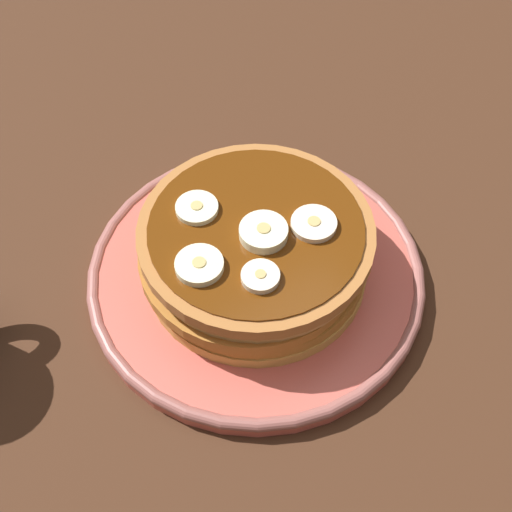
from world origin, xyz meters
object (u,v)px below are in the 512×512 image
Objects in this scene: banana_slice_3 at (260,277)px; banana_slice_4 at (314,224)px; banana_slice_0 at (269,230)px; banana_slice_1 at (199,266)px; plate at (256,274)px; pancake_stack at (254,250)px; banana_slice_2 at (197,208)px.

banana_slice_3 is 6.10cm from banana_slice_4.
banana_slice_0 reaches higher than banana_slice_1.
banana_slice_1 is at bearing 133.12° from banana_slice_3.
pancake_stack is (-0.17, 0.08, 3.22)cm from plate.
pancake_stack is 3.29cm from banana_slice_0.
plate is at bearing 116.86° from banana_slice_0.
banana_slice_2 and banana_slice_4 have the same top height.
banana_slice_0 reaches higher than banana_slice_3.
banana_slice_1 is 8.95cm from banana_slice_4.
plate is 8.34× the size of banana_slice_2.
banana_slice_0 is 3.32cm from banana_slice_4.
plate is 3.23cm from pancake_stack.
pancake_stack is 5.59× the size of banana_slice_2.
banana_slice_3 reaches higher than pancake_stack.
banana_slice_2 is at bearing 123.35° from banana_slice_0.
pancake_stack reaches higher than plate.
banana_slice_3 is (-2.81, -2.98, -0.15)cm from banana_slice_0.
plate is 6.36cm from banana_slice_0.
pancake_stack is 5.34cm from banana_slice_2.
plate is 9.83× the size of banana_slice_3.
banana_slice_1 is 1.07× the size of banana_slice_2.
banana_slice_3 is (0.35, -7.77, 0.03)cm from banana_slice_2.
plate is at bearing 8.25° from banana_slice_1.
banana_slice_3 is at bearing -120.57° from plate.
banana_slice_2 is 7.78cm from banana_slice_3.
pancake_stack is 5.24cm from banana_slice_4.
banana_slice_0 is at bearing -1.87° from banana_slice_1.
banana_slice_0 is at bearing 156.94° from banana_slice_4.
pancake_stack is at bearing 147.76° from banana_slice_4.
banana_slice_0 is 1.03× the size of banana_slice_1.
plate is 7.63cm from banana_slice_3.
banana_slice_0 is (0.48, -0.96, 6.27)cm from plate.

